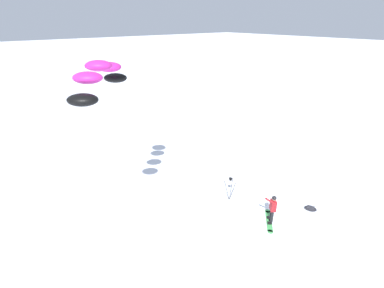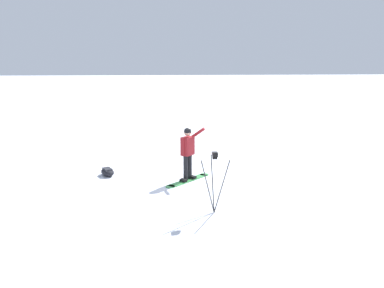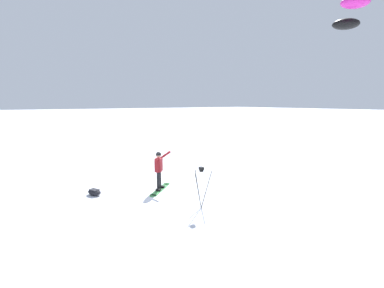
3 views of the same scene
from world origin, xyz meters
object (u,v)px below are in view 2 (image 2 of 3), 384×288
at_px(gear_bag_large, 108,172).
at_px(camera_tripod, 214,170).
at_px(snowboarder, 188,149).
at_px(snowboard, 188,180).

distance_m(gear_bag_large, camera_tripod, 4.56).
bearing_deg(camera_tripod, gear_bag_large, 128.78).
height_order(snowboarder, camera_tripod, snowboarder).
bearing_deg(snowboard, gear_bag_large, 160.36).
xyz_separation_m(snowboarder, snowboard, (-0.00, -0.09, -0.97)).
relative_size(snowboard, camera_tripod, 0.99).
distance_m(snowboarder, gear_bag_large, 2.78).
height_order(snowboard, camera_tripod, camera_tripod).
xyz_separation_m(snowboard, gear_bag_large, (-2.51, 0.90, 0.10)).
bearing_deg(camera_tripod, snowboarder, 96.11).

